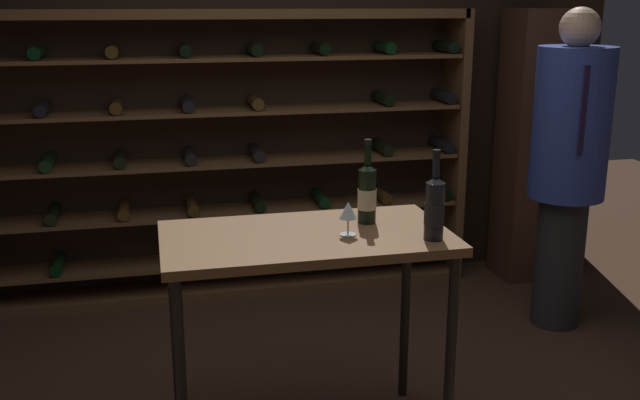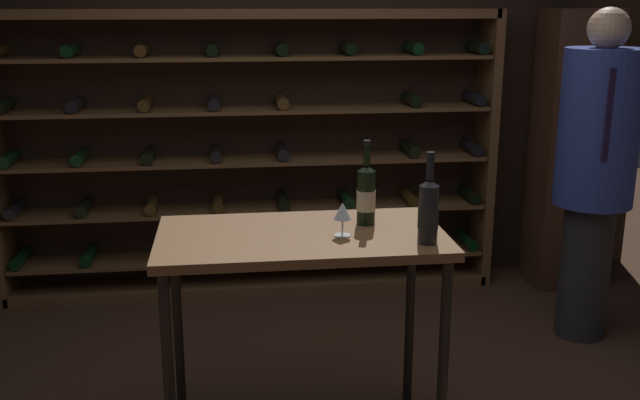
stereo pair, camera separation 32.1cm
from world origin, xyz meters
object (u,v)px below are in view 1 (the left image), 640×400
object	(u,v)px
wine_rack	(222,157)
wine_bottle_red_label	(367,193)
display_cabinet	(535,147)
wine_glass_stemmed_left	(348,212)
tasting_table	(306,259)
wine_bottle_black_capsule	(434,208)
person_guest_blue_shirt	(568,157)

from	to	relation	value
wine_rack	wine_bottle_red_label	distance (m)	1.82
wine_rack	display_cabinet	distance (m)	2.16
wine_bottle_red_label	wine_glass_stemmed_left	xyz separation A→B (m)	(-0.13, -0.16, -0.03)
tasting_table	wine_bottle_black_capsule	bearing A→B (deg)	-21.44
wine_rack	display_cabinet	xyz separation A→B (m)	(2.15, -0.15, 0.00)
tasting_table	person_guest_blue_shirt	xyz separation A→B (m)	(1.74, 0.88, 0.17)
wine_bottle_black_capsule	wine_glass_stemmed_left	xyz separation A→B (m)	(-0.32, 0.13, -0.03)
person_guest_blue_shirt	wine_bottle_red_label	size ratio (longest dim) A/B	5.11
person_guest_blue_shirt	wine_bottle_black_capsule	size ratio (longest dim) A/B	5.09
person_guest_blue_shirt	wine_bottle_red_label	distance (m)	1.65
wine_rack	wine_bottle_red_label	xyz separation A→B (m)	(0.45, -1.75, 0.17)
tasting_table	display_cabinet	bearing A→B (deg)	40.43
wine_rack	person_guest_blue_shirt	size ratio (longest dim) A/B	1.74
display_cabinet	person_guest_blue_shirt	bearing A→B (deg)	-106.75
tasting_table	person_guest_blue_shirt	world-z (taller)	person_guest_blue_shirt
tasting_table	wine_glass_stemmed_left	bearing A→B (deg)	-20.21
tasting_table	wine_bottle_red_label	size ratio (longest dim) A/B	3.26
wine_bottle_red_label	wine_glass_stemmed_left	world-z (taller)	wine_bottle_red_label
wine_rack	wine_bottle_black_capsule	xyz separation A→B (m)	(0.65, -2.04, 0.18)
person_guest_blue_shirt	wine_glass_stemmed_left	bearing A→B (deg)	-166.17
tasting_table	wine_bottle_black_capsule	world-z (taller)	wine_bottle_black_capsule
wine_rack	person_guest_blue_shirt	xyz separation A→B (m)	(1.91, -0.97, 0.10)
wine_rack	wine_glass_stemmed_left	world-z (taller)	wine_rack
tasting_table	display_cabinet	xyz separation A→B (m)	(1.99, 1.69, 0.07)
person_guest_blue_shirt	wine_bottle_red_label	bearing A→B (deg)	-168.57
wine_bottle_black_capsule	wine_glass_stemmed_left	bearing A→B (deg)	157.95
wine_bottle_red_label	wine_bottle_black_capsule	distance (m)	0.35
tasting_table	wine_bottle_red_label	distance (m)	0.39
display_cabinet	wine_bottle_black_capsule	world-z (taller)	display_cabinet
display_cabinet	wine_glass_stemmed_left	bearing A→B (deg)	-136.12
person_guest_blue_shirt	wine_bottle_red_label	world-z (taller)	person_guest_blue_shirt
wine_rack	wine_bottle_black_capsule	world-z (taller)	wine_rack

